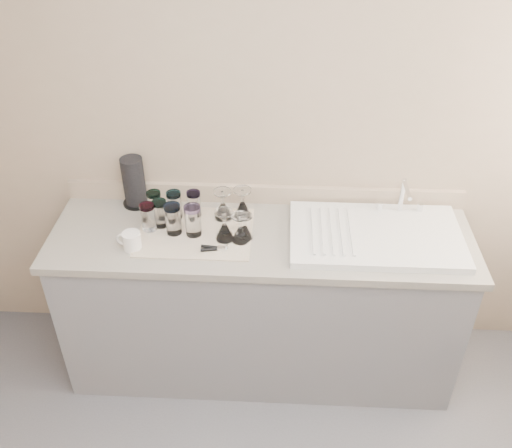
# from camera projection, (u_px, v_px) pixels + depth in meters

# --- Properties ---
(room_envelope) EXTENTS (3.54, 3.50, 2.52)m
(room_envelope) POSITION_uv_depth(u_px,v_px,m) (241.00, 315.00, 1.41)
(room_envelope) COLOR #535358
(room_envelope) RESTS_ON ground
(counter_unit) EXTENTS (2.06, 0.62, 0.90)m
(counter_unit) POSITION_uv_depth(u_px,v_px,m) (261.00, 302.00, 3.03)
(counter_unit) COLOR slate
(counter_unit) RESTS_ON ground
(sink_unit) EXTENTS (0.82, 0.50, 0.22)m
(sink_unit) POSITION_uv_depth(u_px,v_px,m) (376.00, 235.00, 2.73)
(sink_unit) COLOR white
(sink_unit) RESTS_ON counter_unit
(dish_towel) EXTENTS (0.55, 0.42, 0.01)m
(dish_towel) POSITION_uv_depth(u_px,v_px,m) (195.00, 232.00, 2.78)
(dish_towel) COLOR beige
(dish_towel) RESTS_ON counter_unit
(tumbler_teal) EXTENTS (0.07, 0.07, 0.14)m
(tumbler_teal) POSITION_uv_depth(u_px,v_px,m) (155.00, 204.00, 2.84)
(tumbler_teal) COLOR white
(tumbler_teal) RESTS_ON dish_towel
(tumbler_cyan) EXTENTS (0.07, 0.07, 0.15)m
(tumbler_cyan) POSITION_uv_depth(u_px,v_px,m) (174.00, 205.00, 2.83)
(tumbler_cyan) COLOR white
(tumbler_cyan) RESTS_ON dish_towel
(tumbler_purple) EXTENTS (0.07, 0.07, 0.14)m
(tumbler_purple) POSITION_uv_depth(u_px,v_px,m) (194.00, 204.00, 2.85)
(tumbler_purple) COLOR white
(tumbler_purple) RESTS_ON dish_towel
(tumbler_magenta) EXTENTS (0.07, 0.07, 0.14)m
(tumbler_magenta) POSITION_uv_depth(u_px,v_px,m) (148.00, 217.00, 2.75)
(tumbler_magenta) COLOR white
(tumbler_magenta) RESTS_ON dish_towel
(tumbler_blue) EXTENTS (0.08, 0.08, 0.16)m
(tumbler_blue) POSITION_uv_depth(u_px,v_px,m) (173.00, 219.00, 2.72)
(tumbler_blue) COLOR white
(tumbler_blue) RESTS_ON dish_towel
(tumbler_lavender) EXTENTS (0.08, 0.08, 0.16)m
(tumbler_lavender) POSITION_uv_depth(u_px,v_px,m) (193.00, 220.00, 2.71)
(tumbler_lavender) COLOR white
(tumbler_lavender) RESTS_ON dish_towel
(tumbler_extra) EXTENTS (0.07, 0.07, 0.14)m
(tumbler_extra) POSITION_uv_depth(u_px,v_px,m) (160.00, 213.00, 2.78)
(tumbler_extra) COLOR white
(tumbler_extra) RESTS_ON dish_towel
(goblet_back_left) EXTENTS (0.09, 0.09, 0.16)m
(goblet_back_left) POSITION_uv_depth(u_px,v_px,m) (223.00, 209.00, 2.84)
(goblet_back_left) COLOR white
(goblet_back_left) RESTS_ON dish_towel
(goblet_back_right) EXTENTS (0.09, 0.09, 0.16)m
(goblet_back_right) POSITION_uv_depth(u_px,v_px,m) (243.00, 208.00, 2.84)
(goblet_back_right) COLOR white
(goblet_back_right) RESTS_ON dish_towel
(goblet_front_left) EXTENTS (0.09, 0.09, 0.16)m
(goblet_front_left) POSITION_uv_depth(u_px,v_px,m) (225.00, 230.00, 2.70)
(goblet_front_left) COLOR white
(goblet_front_left) RESTS_ON dish_towel
(goblet_front_right) EXTENTS (0.07, 0.07, 0.13)m
(goblet_front_right) POSITION_uv_depth(u_px,v_px,m) (245.00, 231.00, 2.71)
(goblet_front_right) COLOR white
(goblet_front_right) RESTS_ON dish_towel
(goblet_extra) EXTENTS (0.08, 0.08, 0.15)m
(goblet_extra) POSITION_uv_depth(u_px,v_px,m) (240.00, 232.00, 2.69)
(goblet_extra) COLOR white
(goblet_extra) RESTS_ON dish_towel
(can_opener) EXTENTS (0.13, 0.05, 0.02)m
(can_opener) POSITION_uv_depth(u_px,v_px,m) (214.00, 248.00, 2.66)
(can_opener) COLOR silver
(can_opener) RESTS_ON dish_towel
(white_mug) EXTENTS (0.13, 0.10, 0.09)m
(white_mug) POSITION_uv_depth(u_px,v_px,m) (131.00, 241.00, 2.66)
(white_mug) COLOR white
(white_mug) RESTS_ON counter_unit
(paper_towel_roll) EXTENTS (0.14, 0.14, 0.27)m
(paper_towel_roll) POSITION_uv_depth(u_px,v_px,m) (134.00, 182.00, 2.91)
(paper_towel_roll) COLOR black
(paper_towel_roll) RESTS_ON counter_unit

